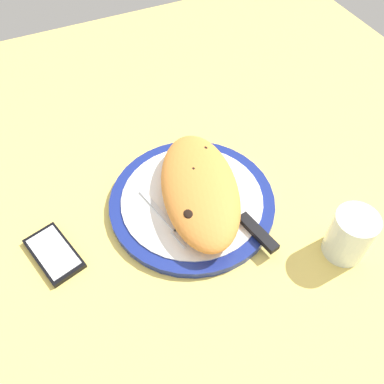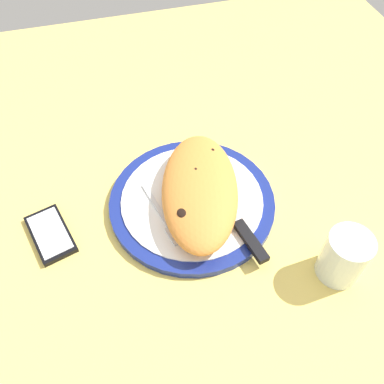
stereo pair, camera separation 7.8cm
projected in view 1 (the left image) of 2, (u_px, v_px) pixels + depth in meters
ground_plane at (192, 209)px, 82.06cm from camera, size 150.00×150.00×3.00cm
plate at (192, 202)px, 80.17cm from camera, size 32.04×32.04×1.90cm
calzone at (200, 189)px, 77.10cm from camera, size 30.91×21.04×5.91cm
fork at (169, 221)px, 75.89cm from camera, size 15.74×5.10×0.40cm
knife at (247, 221)px, 75.48cm from camera, size 21.99×6.28×1.20cm
smartphone at (54, 253)px, 73.42cm from camera, size 13.04×9.35×1.16cm
water_glass at (349, 237)px, 71.24cm from camera, size 7.45×7.45×9.74cm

